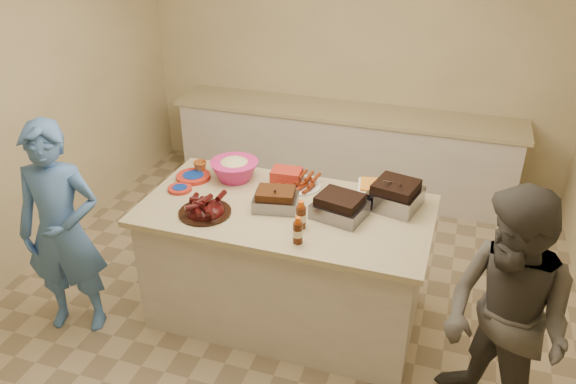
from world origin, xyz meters
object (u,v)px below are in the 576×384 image
(mustard_bottle, at_px, (262,201))
(bbq_bottle_a, at_px, (301,227))
(island, at_px, (286,314))
(coleslaw_bowl, at_px, (235,179))
(rib_platter, at_px, (205,213))
(plastic_cup, at_px, (201,173))
(roasting_pan, at_px, (394,206))
(guest_blue, at_px, (83,321))
(bbq_bottle_b, at_px, (298,242))

(mustard_bottle, bearing_deg, bbq_bottle_a, -34.73)
(island, bearing_deg, coleslaw_bowl, 150.28)
(rib_platter, height_order, plastic_cup, rib_platter)
(roasting_pan, xyz_separation_m, plastic_cup, (-1.51, 0.06, 0.00))
(roasting_pan, bearing_deg, coleslaw_bowl, -168.53)
(mustard_bottle, bearing_deg, rib_platter, -137.04)
(mustard_bottle, xyz_separation_m, guest_blue, (-1.26, -0.60, -0.95))
(roasting_pan, xyz_separation_m, guest_blue, (-2.17, -0.81, -0.95))
(bbq_bottle_a, bearing_deg, mustard_bottle, 145.27)
(rib_platter, height_order, bbq_bottle_b, bbq_bottle_b)
(plastic_cup, bearing_deg, mustard_bottle, -23.80)
(coleslaw_bowl, xyz_separation_m, plastic_cup, (-0.29, 0.01, 0.00))
(roasting_pan, xyz_separation_m, coleslaw_bowl, (-1.22, 0.04, 0.00))
(roasting_pan, xyz_separation_m, mustard_bottle, (-0.91, -0.21, 0.00))
(coleslaw_bowl, relative_size, bbq_bottle_a, 1.87)
(guest_blue, bearing_deg, rib_platter, 2.58)
(mustard_bottle, distance_m, plastic_cup, 0.66)
(plastic_cup, bearing_deg, island, -21.20)
(coleslaw_bowl, relative_size, bbq_bottle_b, 2.00)
(coleslaw_bowl, height_order, mustard_bottle, coleslaw_bowl)
(bbq_bottle_a, distance_m, guest_blue, 1.92)
(guest_blue, bearing_deg, bbq_bottle_b, -9.76)
(coleslaw_bowl, xyz_separation_m, guest_blue, (-0.95, -0.85, -0.95))
(rib_platter, relative_size, guest_blue, 0.22)
(rib_platter, xyz_separation_m, mustard_bottle, (0.31, 0.29, 0.00))
(rib_platter, bearing_deg, roasting_pan, 22.11)
(bbq_bottle_a, height_order, mustard_bottle, bbq_bottle_a)
(coleslaw_bowl, xyz_separation_m, bbq_bottle_b, (0.71, -0.68, 0.00))
(mustard_bottle, bearing_deg, plastic_cup, 156.20)
(coleslaw_bowl, bearing_deg, rib_platter, -89.55)
(island, distance_m, mustard_bottle, 0.98)
(bbq_bottle_b, distance_m, guest_blue, 1.93)
(plastic_cup, xyz_separation_m, guest_blue, (-0.66, -0.86, -0.95))
(plastic_cup, relative_size, guest_blue, 0.07)
(bbq_bottle_a, height_order, bbq_bottle_b, bbq_bottle_a)
(bbq_bottle_a, relative_size, guest_blue, 0.12)
(bbq_bottle_b, bearing_deg, coleslaw_bowl, 136.18)
(bbq_bottle_a, xyz_separation_m, plastic_cup, (-0.97, 0.52, 0.00))
(plastic_cup, bearing_deg, guest_blue, -127.38)
(guest_blue, bearing_deg, island, 5.29)
(island, distance_m, plastic_cup, 1.28)
(island, distance_m, rib_platter, 1.11)
(island, xyz_separation_m, bbq_bottle_a, (0.17, -0.21, 0.95))
(bbq_bottle_a, bearing_deg, plastic_cup, 151.78)
(island, bearing_deg, rib_platter, -153.74)
(rib_platter, xyz_separation_m, bbq_bottle_a, (0.68, 0.03, 0.00))
(coleslaw_bowl, xyz_separation_m, mustard_bottle, (0.31, -0.25, 0.00))
(island, xyz_separation_m, rib_platter, (-0.50, -0.24, 0.95))
(coleslaw_bowl, bearing_deg, guest_blue, -138.31)
(bbq_bottle_b, relative_size, plastic_cup, 1.73)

